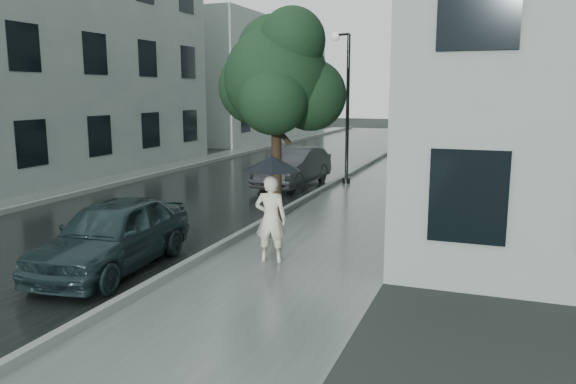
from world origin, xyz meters
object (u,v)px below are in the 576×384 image
at_px(car_far, 293,167).
at_px(pedestrian, 271,219).
at_px(lamp_post, 344,98).
at_px(street_tree, 278,77).
at_px(car_near, 113,234).

bearing_deg(car_far, pedestrian, -70.34).
distance_m(lamp_post, car_far, 3.02).
xyz_separation_m(lamp_post, car_far, (-1.45, -1.23, -2.34)).
height_order(street_tree, car_far, street_tree).
distance_m(pedestrian, lamp_post, 9.97).
bearing_deg(lamp_post, street_tree, -71.67).
height_order(pedestrian, street_tree, street_tree).
bearing_deg(pedestrian, car_far, -82.29).
relative_size(street_tree, lamp_post, 0.99).
bearing_deg(street_tree, pedestrian, -70.90).
xyz_separation_m(pedestrian, car_far, (-2.58, 8.44, -0.17)).
distance_m(street_tree, car_near, 5.80).
xyz_separation_m(street_tree, lamp_post, (0.05, 6.27, -0.56)).
height_order(street_tree, car_near, street_tree).
xyz_separation_m(street_tree, car_far, (-1.40, 5.04, -2.91)).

